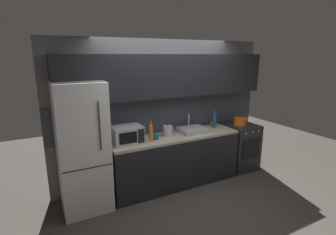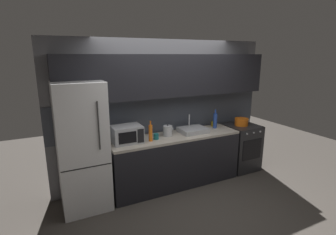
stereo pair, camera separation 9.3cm
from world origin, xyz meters
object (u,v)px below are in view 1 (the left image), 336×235
object	(u,v)px
mug_teal	(156,136)
kettle	(168,131)
microwave	(127,135)
mug_yellow	(212,123)
wine_bottle_blue	(214,120)
cooking_pot	(240,121)
wine_bottle_orange	(151,133)
refrigerator	(83,147)
oven_range	(240,146)

from	to	relation	value
mug_teal	kettle	bearing A→B (deg)	16.64
microwave	kettle	world-z (taller)	microwave
microwave	mug_yellow	xyz separation A→B (m)	(1.79, 0.19, -0.09)
wine_bottle_blue	cooking_pot	world-z (taller)	wine_bottle_blue
wine_bottle_orange	mug_yellow	bearing A→B (deg)	11.28
refrigerator	kettle	distance (m)	1.40
mug_teal	cooking_pot	size ratio (longest dim) A/B	0.36
microwave	wine_bottle_blue	world-z (taller)	wine_bottle_blue
mug_yellow	mug_teal	distance (m)	1.34
kettle	mug_yellow	world-z (taller)	kettle
oven_range	cooking_pot	size ratio (longest dim) A/B	3.47
oven_range	wine_bottle_orange	world-z (taller)	wine_bottle_orange
oven_range	kettle	xyz separation A→B (m)	(-1.61, 0.04, 0.54)
refrigerator	kettle	bearing A→B (deg)	1.63
wine_bottle_orange	cooking_pot	xyz separation A→B (m)	(1.95, 0.08, -0.07)
oven_range	wine_bottle_blue	world-z (taller)	wine_bottle_blue
refrigerator	microwave	bearing A→B (deg)	1.55
oven_range	mug_yellow	distance (m)	0.76
refrigerator	cooking_pot	xyz separation A→B (m)	(2.98, 0.00, 0.02)
oven_range	microwave	size ratio (longest dim) A/B	1.96
refrigerator	microwave	size ratio (longest dim) A/B	4.12
refrigerator	wine_bottle_orange	xyz separation A→B (m)	(1.04, -0.08, 0.09)
microwave	mug_teal	distance (m)	0.48
wine_bottle_orange	microwave	bearing A→B (deg)	164.35
wine_bottle_blue	mug_yellow	world-z (taller)	wine_bottle_blue
cooking_pot	kettle	bearing A→B (deg)	178.56
mug_yellow	wine_bottle_orange	bearing A→B (deg)	-168.72
oven_range	wine_bottle_orange	xyz separation A→B (m)	(-1.98, -0.08, 0.59)
refrigerator	mug_yellow	xyz separation A→B (m)	(2.47, 0.20, -0.00)
kettle	mug_teal	distance (m)	0.26
cooking_pot	mug_teal	bearing A→B (deg)	-178.92
kettle	cooking_pot	world-z (taller)	kettle
kettle	mug_yellow	xyz separation A→B (m)	(1.07, 0.16, -0.04)
wine_bottle_blue	microwave	bearing A→B (deg)	-177.85
wine_bottle_blue	mug_yellow	distance (m)	0.17
microwave	wine_bottle_orange	bearing A→B (deg)	-15.65
oven_range	cooking_pot	world-z (taller)	cooking_pot
kettle	mug_yellow	bearing A→B (deg)	8.72
refrigerator	oven_range	bearing A→B (deg)	-0.02
oven_range	mug_yellow	xyz separation A→B (m)	(-0.55, 0.20, 0.49)
microwave	oven_range	bearing A→B (deg)	-0.48
oven_range	wine_bottle_blue	xyz separation A→B (m)	(-0.60, 0.08, 0.60)
wine_bottle_blue	cooking_pot	distance (m)	0.58
mug_yellow	mug_teal	bearing A→B (deg)	-169.76
oven_range	kettle	distance (m)	1.70
kettle	wine_bottle_orange	xyz separation A→B (m)	(-0.36, -0.12, 0.05)
mug_yellow	mug_teal	world-z (taller)	mug_teal
wine_bottle_blue	mug_teal	xyz separation A→B (m)	(-1.26, -0.12, -0.10)
microwave	wine_bottle_blue	size ratio (longest dim) A/B	1.31
kettle	wine_bottle_blue	bearing A→B (deg)	2.47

